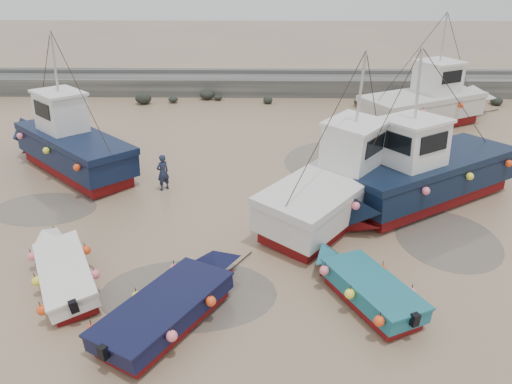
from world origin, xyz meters
TOP-DOWN VIEW (x-y plane):
  - ground at (0.00, 0.00)m, footprint 120.00×120.00m
  - seawall at (0.05, 21.99)m, footprint 60.00×4.92m
  - puddle_a at (-3.46, -0.65)m, footprint 5.41×5.41m
  - puddle_b at (5.45, 2.59)m, footprint 3.66×3.66m
  - puddle_c at (-9.96, 4.66)m, footprint 4.12×4.12m
  - puddle_d at (2.59, 9.53)m, footprint 5.53×5.53m
  - dinghy_0 at (-7.31, -0.12)m, footprint 3.44×5.63m
  - dinghy_1 at (-3.67, -1.79)m, footprint 4.17×5.94m
  - dinghy_2 at (1.79, -0.82)m, footprint 3.23×5.15m
  - cabin_boat_0 at (-10.26, 8.58)m, footprint 8.13×7.66m
  - cabin_boat_1 at (1.87, 4.70)m, footprint 7.41×9.11m
  - cabin_boat_2 at (4.96, 5.31)m, footprint 10.04×7.16m
  - cabin_boat_3 at (8.45, 15.53)m, footprint 9.78×6.41m
  - person at (-5.48, 6.50)m, footprint 0.69×0.68m

SIDE VIEW (x-z plane):
  - ground at x=0.00m, z-range 0.00..0.00m
  - person at x=-5.48m, z-range -0.80..0.80m
  - puddle_a at x=-3.46m, z-range 0.00..0.01m
  - puddle_b at x=5.45m, z-range 0.00..0.01m
  - puddle_c at x=-9.96m, z-range 0.00..0.01m
  - puddle_d at x=2.59m, z-range 0.00..0.01m
  - dinghy_1 at x=-3.67m, z-range -0.17..1.25m
  - dinghy_0 at x=-7.31m, z-range -0.17..1.26m
  - dinghy_2 at x=1.79m, z-range -0.15..1.27m
  - seawall at x=0.05m, z-range -0.12..1.38m
  - cabin_boat_2 at x=4.96m, z-range -1.80..4.42m
  - cabin_boat_1 at x=1.87m, z-range -1.78..4.44m
  - cabin_boat_3 at x=8.45m, z-range -1.78..4.44m
  - cabin_boat_0 at x=-10.26m, z-range -1.76..4.46m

